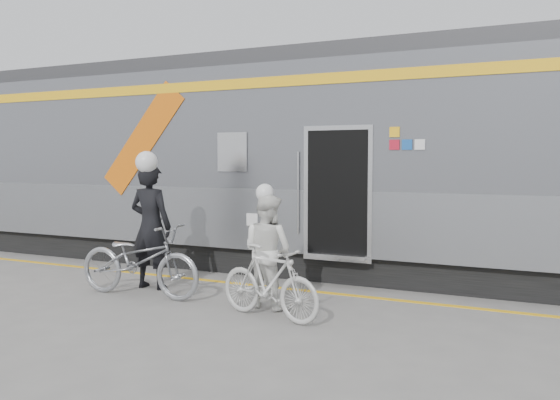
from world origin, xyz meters
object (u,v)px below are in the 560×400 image
Objects in this scene: man at (151,226)px; woman at (268,251)px; bicycle_left at (139,260)px; bicycle_right at (269,282)px.

man is 1.26× the size of woman.
bicycle_left is 1.33× the size of woman.
man is at bearing 85.83° from bicycle_right.
man is 2.77m from bicycle_right.
woman is at bearing 171.24° from man.
woman is at bearing 42.11° from bicycle_right.
man is at bearing 18.06° from bicycle_left.
bicycle_right is (0.30, -0.55, -0.32)m from woman.
bicycle_left is at bearing 96.96° from bicycle_right.
man reaches higher than bicycle_right.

